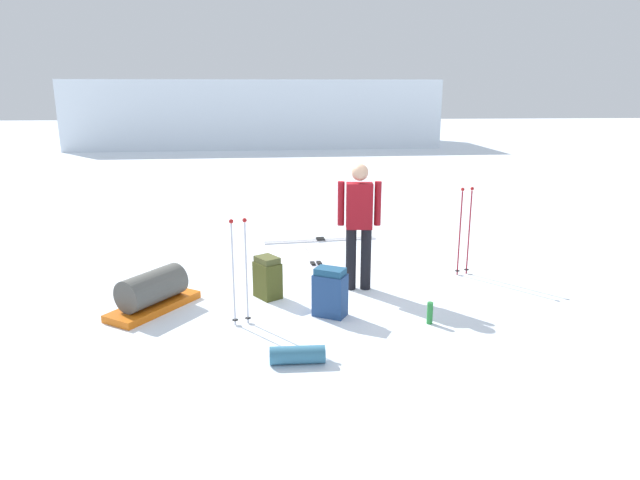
{
  "coord_description": "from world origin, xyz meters",
  "views": [
    {
      "loc": [
        -0.5,
        -7.22,
        2.67
      ],
      "look_at": [
        0.0,
        0.0,
        0.7
      ],
      "focal_mm": 31.97,
      "sensor_mm": 36.0,
      "label": 1
    }
  ],
  "objects": [
    {
      "name": "ski_pair_near",
      "position": [
        0.18,
        2.52,
        0.01
      ],
      "size": [
        2.01,
        0.4,
        0.05
      ],
      "color": "silver",
      "rests_on": "ground_plane"
    },
    {
      "name": "sleeping_mat_rolled",
      "position": [
        -0.37,
        -2.08,
        0.09
      ],
      "size": [
        0.55,
        0.18,
        0.18
      ],
      "primitive_type": "cylinder",
      "rotation": [
        0.0,
        1.57,
        0.01
      ],
      "color": "teal",
      "rests_on": "ground_plane"
    },
    {
      "name": "gear_sled",
      "position": [
        -2.09,
        -0.55,
        0.22
      ],
      "size": [
        1.05,
        1.25,
        0.49
      ],
      "color": "#D96110",
      "rests_on": "ground_plane"
    },
    {
      "name": "thermos_bottle",
      "position": [
        1.19,
        -1.21,
        0.13
      ],
      "size": [
        0.07,
        0.07,
        0.26
      ],
      "primitive_type": "cylinder",
      "color": "#227A32",
      "rests_on": "ground_plane"
    },
    {
      "name": "ski_pair_far",
      "position": [
        0.01,
        1.09,
        0.01
      ],
      "size": [
        0.47,
        1.96,
        0.05
      ],
      "color": "silver",
      "rests_on": "ground_plane"
    },
    {
      "name": "backpack_bright",
      "position": [
        -0.7,
        -0.22,
        0.27
      ],
      "size": [
        0.39,
        0.42,
        0.55
      ],
      "color": "#44471A",
      "rests_on": "ground_plane"
    },
    {
      "name": "ski_poles_planted_near",
      "position": [
        -0.98,
        -1.06,
        0.7
      ],
      "size": [
        0.22,
        0.11,
        1.25
      ],
      "color": "silver",
      "rests_on": "ground_plane"
    },
    {
      "name": "backpack_large_dark",
      "position": [
        0.06,
        -0.89,
        0.29
      ],
      "size": [
        0.45,
        0.39,
        0.59
      ],
      "color": "navy",
      "rests_on": "ground_plane"
    },
    {
      "name": "ground_plane",
      "position": [
        0.0,
        0.0,
        0.0
      ],
      "size": [
        80.0,
        80.0,
        0.0
      ],
      "primitive_type": "plane",
      "color": "white"
    },
    {
      "name": "ski_poles_planted_far",
      "position": [
        2.12,
        0.53,
        0.72
      ],
      "size": [
        0.22,
        0.12,
        1.29
      ],
      "color": "maroon",
      "rests_on": "ground_plane"
    },
    {
      "name": "skier_standing",
      "position": [
        0.52,
        0.02,
        0.95
      ],
      "size": [
        0.57,
        0.24,
        1.7
      ],
      "color": "black",
      "rests_on": "ground_plane"
    },
    {
      "name": "distant_snow_ridge",
      "position": [
        -1.61,
        19.81,
        1.46
      ],
      "size": [
        16.21,
        5.61,
        2.92
      ],
      "primitive_type": "cube",
      "rotation": [
        0.0,
        0.0,
        0.04
      ],
      "color": "white",
      "rests_on": "ground_plane"
    }
  ]
}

